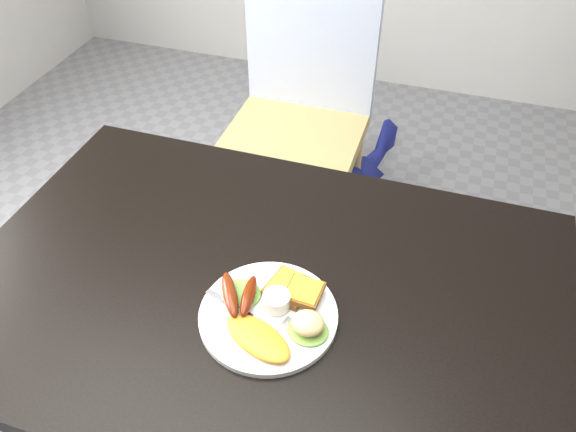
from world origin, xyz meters
The scene contains 14 objects.
dining_table centered at (0.00, 0.00, 0.73)m, with size 1.20×0.80×0.04m, color black.
dining_chair centered at (-0.22, 0.90, 0.45)m, with size 0.47×0.47×0.06m, color tan.
person centered at (-0.18, 0.81, 0.68)m, with size 0.49×0.33×1.36m, color navy.
plate centered at (0.04, -0.07, 0.76)m, with size 0.26×0.26×0.01m, color white.
lettuce_left centered at (-0.03, -0.05, 0.77)m, with size 0.08×0.07×0.01m, color #5C9030.
lettuce_right centered at (0.12, -0.09, 0.77)m, with size 0.08×0.07×0.01m, color olive.
omelette centered at (0.04, -0.14, 0.77)m, with size 0.14×0.07×0.02m, color #FFA03D.
sausage_a centered at (-0.04, -0.07, 0.78)m, with size 0.03×0.11×0.03m, color #662308.
sausage_b centered at (0.00, -0.06, 0.78)m, with size 0.02×0.10×0.02m, color #5E1502.
ramekin centered at (0.05, -0.05, 0.78)m, with size 0.05×0.05×0.03m, color white.
toast_a centered at (0.06, -0.01, 0.77)m, with size 0.08×0.08×0.01m, color brown.
toast_b centered at (0.09, -0.02, 0.78)m, with size 0.07×0.07×0.01m, color brown.
potato_salad centered at (0.12, -0.09, 0.79)m, with size 0.06×0.06×0.03m, color #F7FAAC.
fork centered at (-0.01, -0.09, 0.76)m, with size 0.17×0.01×0.00m, color #ADAFB7.
Camera 1 is at (0.27, -0.67, 1.60)m, focal length 35.00 mm.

